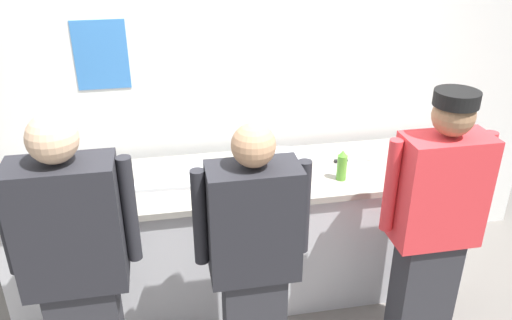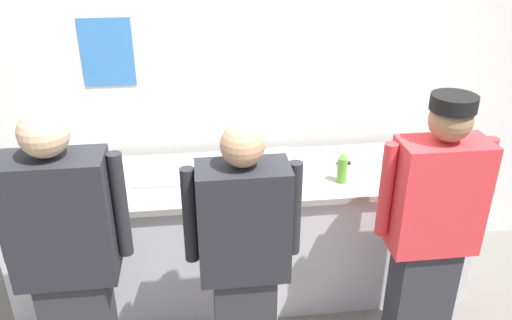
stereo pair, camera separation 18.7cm
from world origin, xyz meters
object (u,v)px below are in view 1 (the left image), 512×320
(plate_stack_rear, at_px, (416,150))
(squeeze_bottle_primary, at_px, (342,166))
(chef_center, at_px, (254,261))
(mixing_bowl_steel, at_px, (283,165))
(chefs_knife, at_px, (351,160))
(plate_stack_front, at_px, (95,183))
(sheet_tray, at_px, (171,176))
(ramekin_yellow_sauce, at_px, (51,191))
(chef_far_right, at_px, (434,225))
(ramekin_green_sauce, at_px, (308,156))
(deli_cup, at_px, (26,201))
(chef_near_left, at_px, (77,269))

(plate_stack_rear, distance_m, squeeze_bottle_primary, 0.69)
(chef_center, distance_m, mixing_bowl_steel, 0.85)
(chefs_knife, bearing_deg, mixing_bowl_steel, -171.63)
(chefs_knife, bearing_deg, plate_stack_front, -177.11)
(plate_stack_front, bearing_deg, sheet_tray, 8.16)
(mixing_bowl_steel, height_order, chefs_knife, mixing_bowl_steel)
(ramekin_yellow_sauce, bearing_deg, chef_far_right, -18.17)
(chef_far_right, distance_m, mixing_bowl_steel, 0.98)
(sheet_tray, relative_size, squeeze_bottle_primary, 2.20)
(ramekin_green_sauce, bearing_deg, plate_stack_rear, -2.92)
(plate_stack_rear, distance_m, ramekin_green_sauce, 0.76)
(plate_stack_rear, xyz_separation_m, chefs_knife, (-0.49, -0.04, -0.02))
(sheet_tray, xyz_separation_m, squeeze_bottle_primary, (1.04, -0.21, 0.08))
(chef_far_right, bearing_deg, chefs_knife, 104.14)
(plate_stack_rear, distance_m, sheet_tray, 1.68)
(chef_center, xyz_separation_m, plate_stack_rear, (1.30, 0.89, 0.10))
(chef_center, bearing_deg, chefs_knife, 46.13)
(chef_center, height_order, chefs_knife, chef_center)
(squeeze_bottle_primary, distance_m, chefs_knife, 0.29)
(ramekin_green_sauce, distance_m, deli_cup, 1.76)
(chef_near_left, bearing_deg, plate_stack_front, 88.00)
(chef_far_right, relative_size, sheet_tray, 3.75)
(squeeze_bottle_primary, height_order, ramekin_green_sauce, squeeze_bottle_primary)
(chef_near_left, xyz_separation_m, ramekin_yellow_sauce, (-0.23, 0.74, 0.04))
(chef_far_right, xyz_separation_m, ramekin_yellow_sauce, (-2.09, 0.68, 0.05))
(sheet_tray, xyz_separation_m, deli_cup, (-0.81, -0.22, 0.04))
(chef_far_right, xyz_separation_m, chefs_knife, (-0.20, 0.78, 0.03))
(sheet_tray, bearing_deg, plate_stack_front, -171.84)
(chef_center, relative_size, chefs_knife, 5.71)
(chefs_knife, bearing_deg, sheet_tray, -179.11)
(plate_stack_front, xyz_separation_m, ramekin_green_sauce, (1.37, 0.16, -0.02))
(mixing_bowl_steel, relative_size, squeeze_bottle_primary, 1.74)
(chef_center, height_order, plate_stack_rear, chef_center)
(plate_stack_front, distance_m, ramekin_yellow_sauce, 0.25)
(ramekin_green_sauce, xyz_separation_m, chefs_knife, (0.27, -0.08, -0.02))
(chef_near_left, xyz_separation_m, plate_stack_rear, (2.15, 0.87, 0.04))
(sheet_tray, xyz_separation_m, ramekin_green_sauce, (0.92, 0.09, 0.01))
(chef_center, bearing_deg, squeeze_bottle_primary, 42.80)
(mixing_bowl_steel, distance_m, ramekin_yellow_sauce, 1.41)
(sheet_tray, height_order, ramekin_yellow_sauce, ramekin_yellow_sauce)
(plate_stack_rear, relative_size, ramekin_green_sauce, 2.33)
(ramekin_yellow_sauce, bearing_deg, chef_center, -35.14)
(chef_near_left, bearing_deg, ramekin_yellow_sauce, 106.98)
(plate_stack_rear, distance_m, chefs_knife, 0.49)
(ramekin_yellow_sauce, bearing_deg, ramekin_green_sauce, 5.89)
(plate_stack_front, distance_m, sheet_tray, 0.45)
(chef_near_left, bearing_deg, squeeze_bottle_primary, 21.76)
(chefs_knife, bearing_deg, chef_far_right, -75.86)
(mixing_bowl_steel, distance_m, sheet_tray, 0.71)
(chef_far_right, height_order, chefs_knife, chef_far_right)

